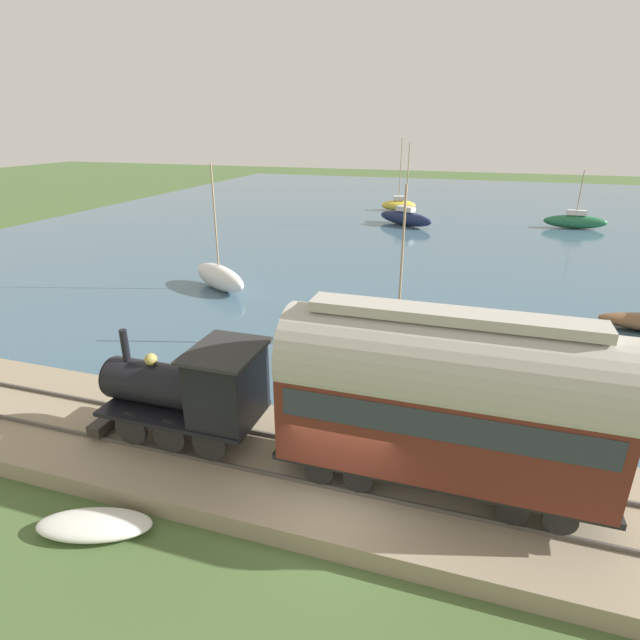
# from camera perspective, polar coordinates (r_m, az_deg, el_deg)

# --- Properties ---
(ground_plane) EXTENTS (200.00, 200.00, 0.00)m
(ground_plane) POSITION_cam_1_polar(r_m,az_deg,el_deg) (13.33, 1.72, -22.36)
(ground_plane) COLOR #476033
(harbor_water) EXTENTS (80.00, 80.00, 0.01)m
(harbor_water) POSITION_cam_1_polar(r_m,az_deg,el_deg) (54.35, 14.87, 11.09)
(harbor_water) COLOR #426075
(harbor_water) RESTS_ON ground
(rail_embankment) EXTENTS (5.03, 56.00, 0.67)m
(rail_embankment) POSITION_cam_1_polar(r_m,az_deg,el_deg) (14.18, 3.39, -17.73)
(rail_embankment) COLOR gray
(rail_embankment) RESTS_ON ground
(steam_locomotive) EXTENTS (2.25, 5.13, 3.16)m
(steam_locomotive) POSITION_cam_1_polar(r_m,az_deg,el_deg) (14.58, -14.28, -7.50)
(steam_locomotive) COLOR black
(steam_locomotive) RESTS_ON rail_embankment
(passenger_coach) EXTENTS (2.42, 8.01, 4.74)m
(passenger_coach) POSITION_cam_1_polar(r_m,az_deg,el_deg) (12.25, 13.89, -8.36)
(passenger_coach) COLOR black
(passenger_coach) RESTS_ON rail_embankment
(sailboat_navy) EXTENTS (4.37, 5.97, 7.59)m
(sailboat_navy) POSITION_cam_1_polar(r_m,az_deg,el_deg) (49.83, 9.71, 11.47)
(sailboat_navy) COLOR #192347
(sailboat_navy) RESTS_ON harbor_water
(sailboat_teal) EXTENTS (2.91, 4.84, 7.00)m
(sailboat_teal) POSITION_cam_1_polar(r_m,az_deg,el_deg) (22.40, 8.82, -1.72)
(sailboat_teal) COLOR #1E707A
(sailboat_teal) RESTS_ON harbor_water
(sailboat_yellow) EXTENTS (2.68, 4.17, 7.74)m
(sailboat_yellow) POSITION_cam_1_polar(r_m,az_deg,el_deg) (58.58, 8.97, 12.91)
(sailboat_yellow) COLOR gold
(sailboat_yellow) RESTS_ON harbor_water
(sailboat_white) EXTENTS (3.52, 4.77, 7.17)m
(sailboat_white) POSITION_cam_1_polar(r_m,az_deg,el_deg) (30.17, -11.42, 4.84)
(sailboat_white) COLOR white
(sailboat_white) RESTS_ON harbor_water
(sailboat_green) EXTENTS (1.20, 5.55, 5.29)m
(sailboat_green) POSITION_cam_1_polar(r_m,az_deg,el_deg) (53.33, 27.13, 10.04)
(sailboat_green) COLOR #236B42
(sailboat_green) RESTS_ON harbor_water
(rowboat_mid_harbor) EXTENTS (1.96, 1.92, 0.39)m
(rowboat_mid_harbor) POSITION_cam_1_polar(r_m,az_deg,el_deg) (22.73, 26.10, -4.23)
(rowboat_mid_harbor) COLOR silver
(rowboat_mid_harbor) RESTS_ON harbor_water
(beached_dinghy) EXTENTS (1.88, 3.00, 0.44)m
(beached_dinghy) POSITION_cam_1_polar(r_m,az_deg,el_deg) (14.11, -24.37, -20.55)
(beached_dinghy) COLOR silver
(beached_dinghy) RESTS_ON ground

